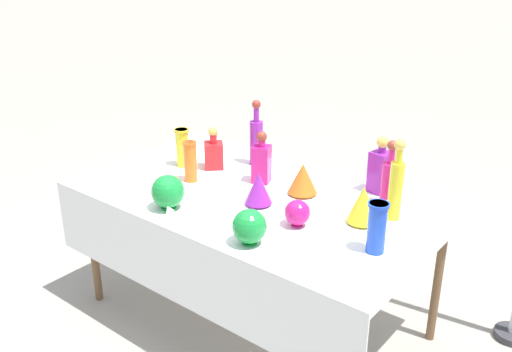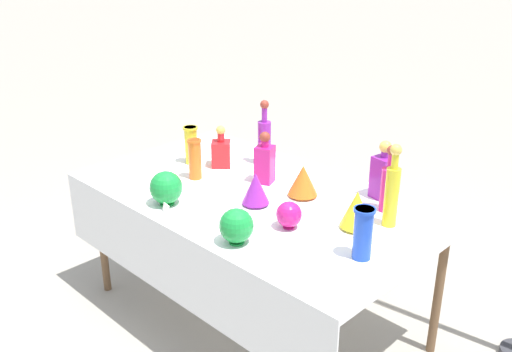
% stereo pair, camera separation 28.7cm
% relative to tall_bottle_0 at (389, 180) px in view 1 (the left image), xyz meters
% --- Properties ---
extents(ground_plane, '(40.00, 40.00, 0.00)m').
position_rel_tall_bottle_0_xyz_m(ground_plane, '(-0.58, -0.31, -0.89)').
color(ground_plane, '#A0998C').
extents(display_table, '(1.87, 1.08, 0.76)m').
position_rel_tall_bottle_0_xyz_m(display_table, '(-0.58, -0.35, -0.19)').
color(display_table, white).
rests_on(display_table, ground).
extents(tall_bottle_0, '(0.08, 0.08, 0.33)m').
position_rel_tall_bottle_0_xyz_m(tall_bottle_0, '(0.00, 0.00, 0.00)').
color(tall_bottle_0, '#C61972').
rests_on(tall_bottle_0, display_table).
extents(tall_bottle_1, '(0.06, 0.06, 0.39)m').
position_rel_tall_bottle_0_xyz_m(tall_bottle_1, '(0.09, -0.12, 0.04)').
color(tall_bottle_1, yellow).
rests_on(tall_bottle_1, display_table).
extents(tall_bottle_2, '(0.08, 0.08, 0.38)m').
position_rel_tall_bottle_0_xyz_m(tall_bottle_2, '(-0.84, 0.02, 0.02)').
color(tall_bottle_2, purple).
rests_on(tall_bottle_2, display_table).
extents(square_decanter_0, '(0.12, 0.12, 0.28)m').
position_rel_tall_bottle_0_xyz_m(square_decanter_0, '(-0.65, -0.16, -0.01)').
color(square_decanter_0, '#C61972').
rests_on(square_decanter_0, display_table).
extents(square_decanter_1, '(0.11, 0.11, 0.30)m').
position_rel_tall_bottle_0_xyz_m(square_decanter_1, '(-0.10, 0.11, -0.00)').
color(square_decanter_1, purple).
rests_on(square_decanter_1, display_table).
extents(square_decanter_2, '(0.15, 0.15, 0.24)m').
position_rel_tall_bottle_0_xyz_m(square_decanter_2, '(-0.99, -0.17, -0.04)').
color(square_decanter_2, red).
rests_on(square_decanter_2, display_table).
extents(slender_vase_0, '(0.09, 0.09, 0.22)m').
position_rel_tall_bottle_0_xyz_m(slender_vase_0, '(0.17, -0.45, -0.01)').
color(slender_vase_0, blue).
rests_on(slender_vase_0, display_table).
extents(slender_vase_1, '(0.08, 0.08, 0.22)m').
position_rel_tall_bottle_0_xyz_m(slender_vase_1, '(-1.15, -0.26, -0.01)').
color(slender_vase_1, yellow).
rests_on(slender_vase_1, display_table).
extents(slender_vase_2, '(0.08, 0.08, 0.22)m').
position_rel_tall_bottle_0_xyz_m(slender_vase_2, '(-0.96, -0.39, -0.01)').
color(slender_vase_2, orange).
rests_on(slender_vase_2, display_table).
extents(fluted_vase_0, '(0.14, 0.14, 0.17)m').
position_rel_tall_bottle_0_xyz_m(fluted_vase_0, '(-0.49, -0.40, -0.04)').
color(fluted_vase_0, purple).
rests_on(fluted_vase_0, display_table).
extents(fluted_vase_1, '(0.15, 0.15, 0.18)m').
position_rel_tall_bottle_0_xyz_m(fluted_vase_1, '(0.00, -0.26, -0.04)').
color(fluted_vase_1, yellow).
rests_on(fluted_vase_1, display_table).
extents(fluted_vase_2, '(0.15, 0.15, 0.17)m').
position_rel_tall_bottle_0_xyz_m(fluted_vase_2, '(-0.39, -0.16, -0.04)').
color(fluted_vase_2, orange).
rests_on(fluted_vase_2, display_table).
extents(round_bowl_0, '(0.16, 0.16, 0.17)m').
position_rel_tall_bottle_0_xyz_m(round_bowl_0, '(-0.80, -0.70, -0.04)').
color(round_bowl_0, '#198C38').
rests_on(round_bowl_0, display_table).
extents(round_bowl_1, '(0.15, 0.15, 0.16)m').
position_rel_tall_bottle_0_xyz_m(round_bowl_1, '(-0.28, -0.72, -0.05)').
color(round_bowl_1, '#198C38').
rests_on(round_bowl_1, display_table).
extents(round_bowl_2, '(0.12, 0.12, 0.13)m').
position_rel_tall_bottle_0_xyz_m(round_bowl_2, '(-0.21, -0.46, -0.07)').
color(round_bowl_2, '#C61972').
rests_on(round_bowl_2, display_table).
extents(price_tag_left, '(0.05, 0.02, 0.05)m').
position_rel_tall_bottle_0_xyz_m(price_tag_left, '(-0.90, -0.80, -0.11)').
color(price_tag_left, white).
rests_on(price_tag_left, display_table).
extents(price_tag_center, '(0.06, 0.03, 0.04)m').
position_rel_tall_bottle_0_xyz_m(price_tag_center, '(-0.42, -0.77, -0.11)').
color(price_tag_center, white).
rests_on(price_tag_center, display_table).
extents(price_tag_right, '(0.06, 0.03, 0.04)m').
position_rel_tall_bottle_0_xyz_m(price_tag_right, '(-0.73, -0.76, -0.11)').
color(price_tag_right, white).
rests_on(price_tag_right, display_table).
extents(cardboard_box_behind_left, '(0.52, 0.41, 0.41)m').
position_rel_tall_bottle_0_xyz_m(cardboard_box_behind_left, '(-0.66, 0.72, -0.73)').
color(cardboard_box_behind_left, tan).
rests_on(cardboard_box_behind_left, ground).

